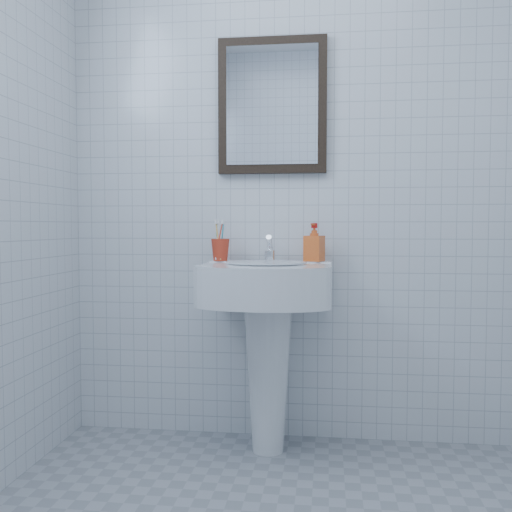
# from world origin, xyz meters

# --- Properties ---
(wall_back) EXTENTS (2.20, 0.02, 2.50)m
(wall_back) POSITION_xyz_m (0.00, 1.20, 1.25)
(wall_back) COLOR silver
(wall_back) RESTS_ON ground
(washbasin) EXTENTS (0.55, 0.40, 0.85)m
(washbasin) POSITION_xyz_m (-0.15, 0.99, 0.57)
(washbasin) COLOR white
(washbasin) RESTS_ON ground
(faucet) EXTENTS (0.05, 0.11, 0.12)m
(faucet) POSITION_xyz_m (-0.15, 1.09, 0.89)
(faucet) COLOR white
(faucet) RESTS_ON washbasin
(toothbrush_cup) EXTENTS (0.10, 0.10, 0.10)m
(toothbrush_cup) POSITION_xyz_m (-0.37, 1.09, 0.89)
(toothbrush_cup) COLOR #B72F1A
(toothbrush_cup) RESTS_ON washbasin
(soap_dispenser) EXTENTS (0.10, 0.10, 0.17)m
(soap_dispenser) POSITION_xyz_m (0.05, 1.10, 0.92)
(soap_dispenser) COLOR red
(soap_dispenser) RESTS_ON washbasin
(wall_mirror) EXTENTS (0.50, 0.04, 0.62)m
(wall_mirror) POSITION_xyz_m (-0.15, 1.18, 1.55)
(wall_mirror) COLOR black
(wall_mirror) RESTS_ON wall_back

